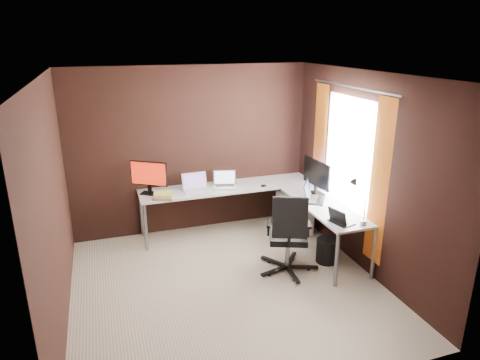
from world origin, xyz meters
The scene contains 15 objects.
room centered at (0.34, 0.07, 1.28)m, with size 3.60×3.60×2.50m.
desk centered at (0.84, 1.04, 0.68)m, with size 2.65×2.25×0.73m.
drawer_pedestal centered at (1.43, 1.15, 0.30)m, with size 0.42×0.50×0.60m, color white.
monitor_left centered at (-0.68, 1.55, 1.00)m, with size 0.48×0.32×0.48m.
monitor_right centered at (1.57, 0.79, 1.01)m, with size 0.17×0.61×0.50m.
laptop_white centered at (-0.03, 1.50, 0.78)m, with size 0.38×0.28×0.25m.
laptop_silver centered at (0.43, 1.52, 0.78)m, with size 0.40×0.33×0.23m.
laptop_black_big centered at (1.40, 0.59, 0.78)m, with size 0.44×0.47×0.25m.
laptop_black_small centered at (1.36, -0.22, 0.77)m, with size 0.27×0.33×0.19m.
book_stack centered at (-0.53, 1.30, 0.77)m, with size 0.33×0.29×0.09m.
mouse_left centered at (-0.52, 1.33, 0.75)m, with size 0.09×0.06×0.04m, color black.
mouse_corner centered at (0.97, 1.31, 0.75)m, with size 0.09×0.06×0.04m, color black.
desk_lamp centered at (1.54, -0.29, 1.08)m, with size 0.19×0.22×0.56m.
office_chair centered at (0.83, 0.09, 0.32)m, with size 0.60×0.64×1.08m.
wastebasket centered at (1.44, 0.15, 0.16)m, with size 0.28×0.28×0.33m, color black.
Camera 1 is at (-1.28, -4.33, 2.87)m, focal length 32.00 mm.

